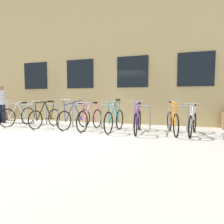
# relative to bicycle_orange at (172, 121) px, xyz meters

# --- Properties ---
(ground_plane) EXTENTS (42.00, 42.00, 0.00)m
(ground_plane) POSITION_rel_bicycle_orange_xyz_m (-2.83, -1.44, -0.38)
(ground_plane) COLOR #B2ADA0
(storefront_building) EXTENTS (28.00, 6.15, 6.55)m
(storefront_building) POSITION_rel_bicycle_orange_xyz_m (-2.83, 4.81, 2.89)
(storefront_building) COLOR tan
(storefront_building) RESTS_ON ground
(bike_rack) EXTENTS (6.61, 0.05, 0.85)m
(bike_rack) POSITION_rel_bicycle_orange_xyz_m (-2.82, 0.46, 0.13)
(bike_rack) COLOR gray
(bike_rack) RESTS_ON ground
(bicycle_orange) EXTENTS (0.50, 1.68, 1.05)m
(bicycle_orange) POSITION_rel_bicycle_orange_xyz_m (0.00, 0.00, 0.00)
(bicycle_orange) COLOR black
(bicycle_orange) RESTS_ON ground
(bicycle_blue) EXTENTS (0.56, 1.70, 1.07)m
(bicycle_blue) POSITION_rel_bicycle_orange_xyz_m (-3.35, 0.00, -0.00)
(bicycle_blue) COLOR black
(bicycle_blue) RESTS_ON ground
(bicycle_black) EXTENTS (0.44, 1.68, 1.01)m
(bicycle_black) POSITION_rel_bicycle_orange_xyz_m (-4.55, -0.07, -0.00)
(bicycle_black) COLOR black
(bicycle_black) RESTS_ON ground
(bicycle_teal) EXTENTS (0.44, 1.74, 1.08)m
(bicycle_teal) POSITION_rel_bicycle_orange_xyz_m (-1.82, -0.12, 0.01)
(bicycle_teal) COLOR black
(bicycle_teal) RESTS_ON ground
(bicycle_purple) EXTENTS (0.44, 1.77, 1.02)m
(bicycle_purple) POSITION_rel_bicycle_orange_xyz_m (-1.05, -0.12, -0.00)
(bicycle_purple) COLOR black
(bicycle_purple) RESTS_ON ground
(bicycle_pink) EXTENTS (0.44, 1.77, 0.97)m
(bicycle_pink) POSITION_rel_bicycle_orange_xyz_m (-2.71, -0.08, -0.00)
(bicycle_pink) COLOR black
(bicycle_pink) RESTS_ON ground
(bicycle_white) EXTENTS (0.44, 1.68, 1.01)m
(bicycle_white) POSITION_rel_bicycle_orange_xyz_m (-5.87, -0.02, 0.00)
(bicycle_white) COLOR black
(bicycle_white) RESTS_ON ground
(bicycle_silver) EXTENTS (0.50, 1.67, 0.97)m
(bicycle_silver) POSITION_rel_bicycle_orange_xyz_m (0.58, 0.00, -0.02)
(bicycle_silver) COLOR black
(bicycle_silver) RESTS_ON ground
(person_by_bench) EXTENTS (0.36, 0.32, 1.66)m
(person_by_bench) POSITION_rel_bicycle_orange_xyz_m (-7.26, 0.49, 0.57)
(person_by_bench) COLOR #1E2338
(person_by_bench) RESTS_ON ground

